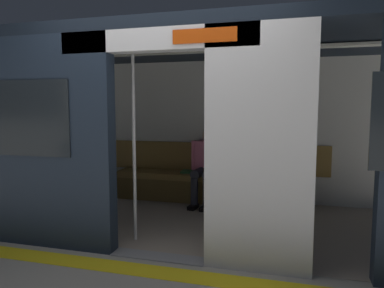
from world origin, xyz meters
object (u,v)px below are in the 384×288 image
Objects in this scene: person_seated at (208,160)px; book at (186,172)px; train_car at (186,103)px; grab_pole_door at (134,143)px; handbag at (236,169)px; bench_seat at (208,181)px.

person_seated is 5.26× the size of book.
train_car is 1.23m from person_seated.
book is at bearing -19.02° from person_seated.
grab_pole_door is at bearing 75.87° from person_seated.
bench_seat is at bearing 9.21° from handbag.
person_seated is 4.45× the size of handbag.
bench_seat is 13.23× the size of book.
train_car reaches higher than bench_seat.
person_seated is 0.55× the size of grab_pole_door.
train_car is 3.02× the size of grab_pole_door.
book is at bearing -91.69° from grab_pole_door.
book is 1.89m from grab_pole_door.
handbag is (-0.41, -0.07, 0.18)m from bench_seat.
handbag reaches higher than bench_seat.
handbag is at bearing -170.79° from bench_seat.
book is at bearing -0.47° from handbag.
bench_seat is 0.38m from book.
bench_seat is 1.37× the size of grab_pole_door.
grab_pole_door is at bearing 65.31° from handbag.
book is (0.35, -0.07, 0.11)m from bench_seat.
book is at bearing -74.00° from train_car.
grab_pole_door is (0.05, 1.78, 0.62)m from book.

